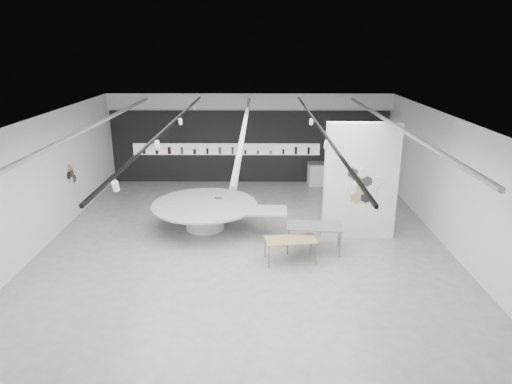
{
  "coord_description": "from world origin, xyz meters",
  "views": [
    {
      "loc": [
        0.41,
        -12.28,
        5.81
      ],
      "look_at": [
        0.32,
        1.2,
        1.39
      ],
      "focal_mm": 32.0,
      "sensor_mm": 36.0,
      "label": 1
    }
  ],
  "objects_px": {
    "display_island": "(207,213)",
    "sample_table_stone": "(314,227)",
    "sample_table_wood": "(291,241)",
    "kitchen_counter": "(328,174)",
    "partition_column": "(361,181)"
  },
  "relations": [
    {
      "from": "partition_column",
      "to": "display_island",
      "type": "height_order",
      "value": "partition_column"
    },
    {
      "from": "partition_column",
      "to": "kitchen_counter",
      "type": "distance_m",
      "value": 5.67
    },
    {
      "from": "sample_table_stone",
      "to": "kitchen_counter",
      "type": "relative_size",
      "value": 0.94
    },
    {
      "from": "partition_column",
      "to": "kitchen_counter",
      "type": "height_order",
      "value": "partition_column"
    },
    {
      "from": "display_island",
      "to": "sample_table_stone",
      "type": "xyz_separation_m",
      "value": [
        3.29,
        -1.65,
        0.17
      ]
    },
    {
      "from": "sample_table_wood",
      "to": "sample_table_stone",
      "type": "height_order",
      "value": "sample_table_stone"
    },
    {
      "from": "sample_table_wood",
      "to": "kitchen_counter",
      "type": "distance_m",
      "value": 7.55
    },
    {
      "from": "sample_table_wood",
      "to": "sample_table_stone",
      "type": "relative_size",
      "value": 0.9
    },
    {
      "from": "sample_table_wood",
      "to": "sample_table_stone",
      "type": "distance_m",
      "value": 0.99
    },
    {
      "from": "partition_column",
      "to": "display_island",
      "type": "relative_size",
      "value": 0.81
    },
    {
      "from": "sample_table_stone",
      "to": "sample_table_wood",
      "type": "bearing_deg",
      "value": -137.51
    },
    {
      "from": "sample_table_wood",
      "to": "kitchen_counter",
      "type": "height_order",
      "value": "kitchen_counter"
    },
    {
      "from": "display_island",
      "to": "sample_table_stone",
      "type": "bearing_deg",
      "value": -24.04
    },
    {
      "from": "display_island",
      "to": "kitchen_counter",
      "type": "distance_m",
      "value": 6.78
    },
    {
      "from": "sample_table_wood",
      "to": "kitchen_counter",
      "type": "relative_size",
      "value": 0.85
    }
  ]
}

